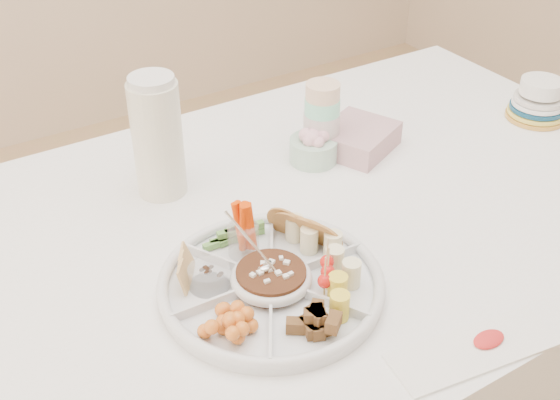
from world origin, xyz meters
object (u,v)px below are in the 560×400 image
plate_stack (538,101)px  thermos (157,135)px  dining_table (322,337)px  party_tray (271,281)px

plate_stack → thermos: bearing=168.3°
plate_stack → dining_table: bearing=-177.0°
dining_table → thermos: size_ratio=5.82×
thermos → plate_stack: bearing=-11.7°
dining_table → thermos: thermos is taller
dining_table → plate_stack: plate_stack is taller
thermos → party_tray: bearing=-85.8°
thermos → plate_stack: size_ratio=1.83×
dining_table → plate_stack: 0.77m
dining_table → party_tray: party_tray is taller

